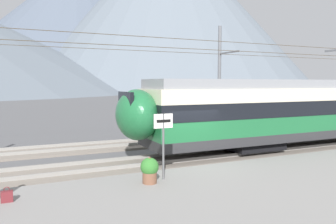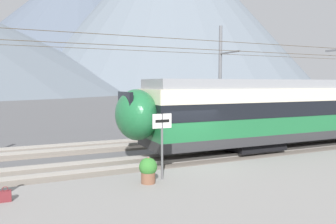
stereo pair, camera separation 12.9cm
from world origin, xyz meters
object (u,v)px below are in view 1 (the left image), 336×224
handbag_near_sign (149,180)px  potted_plant_platform_edge (150,169)px  platform_sign (163,131)px  catenary_mast_far_side (221,77)px  handbag_beside_passenger (7,196)px

handbag_near_sign → potted_plant_platform_edge: potted_plant_platform_edge is taller
handbag_near_sign → platform_sign: bearing=23.0°
platform_sign → handbag_near_sign: platform_sign is taller
catenary_mast_far_side → handbag_beside_passenger: (-14.04, -10.36, -3.66)m
catenary_mast_far_side → platform_sign: catenary_mast_far_side is taller
handbag_near_sign → potted_plant_platform_edge: bearing=43.6°
catenary_mast_far_side → handbag_near_sign: catenary_mast_far_side is taller
catenary_mast_far_side → potted_plant_platform_edge: size_ratio=54.47×
catenary_mast_far_side → potted_plant_platform_edge: catenary_mast_far_side is taller
platform_sign → handbag_beside_passenger: 5.21m
platform_sign → handbag_beside_passenger: (-4.97, -0.22, -1.54)m
handbag_beside_passenger → potted_plant_platform_edge: bearing=-0.2°
catenary_mast_far_side → platform_sign: size_ratio=20.57×
handbag_beside_passenger → potted_plant_platform_edge: size_ratio=0.51×
handbag_near_sign → potted_plant_platform_edge: (0.04, 0.04, 0.37)m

